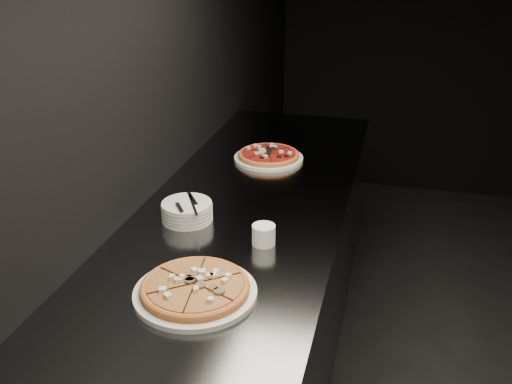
% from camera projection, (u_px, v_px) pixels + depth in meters
% --- Properties ---
extents(wall_left, '(0.02, 5.00, 2.80)m').
position_uv_depth(wall_left, '(141.00, 72.00, 1.99)').
color(wall_left, black).
rests_on(wall_left, floor).
extents(counter, '(0.74, 2.44, 0.92)m').
position_uv_depth(counter, '(245.00, 309.00, 2.30)').
color(counter, '#595C60').
rests_on(counter, floor).
extents(pizza_mushroom, '(0.40, 0.40, 0.04)m').
position_uv_depth(pizza_mushroom, '(195.00, 289.00, 1.58)').
color(pizza_mushroom, silver).
rests_on(pizza_mushroom, counter).
extents(pizza_tomato, '(0.32, 0.32, 0.04)m').
position_uv_depth(pizza_tomato, '(269.00, 156.00, 2.54)').
color(pizza_tomato, silver).
rests_on(pizza_tomato, counter).
extents(plate_stack, '(0.18, 0.18, 0.07)m').
position_uv_depth(plate_stack, '(187.00, 211.00, 2.00)').
color(plate_stack, silver).
rests_on(plate_stack, counter).
extents(cutlery, '(0.09, 0.18, 0.01)m').
position_uv_depth(cutlery, '(187.00, 204.00, 1.97)').
color(cutlery, silver).
rests_on(cutlery, plate_stack).
extents(ramekin, '(0.08, 0.08, 0.07)m').
position_uv_depth(ramekin, '(264.00, 234.00, 1.84)').
color(ramekin, white).
rests_on(ramekin, counter).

